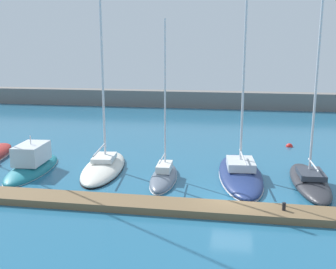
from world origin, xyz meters
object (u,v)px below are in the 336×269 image
Objects in this scene: dock_bollard at (284,206)px; motorboat_teal_second at (32,165)px; sailboat_navy_fifth at (240,172)px; mooring_buoy_red at (289,147)px; sailboat_slate_fourth at (164,176)px; sailboat_ivory_third at (104,167)px; sailboat_charcoal_sixth at (309,180)px.

motorboat_teal_second is at bearing 162.44° from dock_bollard.
sailboat_navy_fifth is 31.55× the size of mooring_buoy_red.
sailboat_ivory_third is at bearing 71.12° from sailboat_slate_fourth.
sailboat_charcoal_sixth is 29.82× the size of dock_bollard.
dock_bollard reaches higher than mooring_buoy_red.
sailboat_slate_fourth is 15.13m from mooring_buoy_red.
motorboat_teal_second reaches higher than dock_bollard.
motorboat_teal_second is 22.90m from mooring_buoy_red.
sailboat_charcoal_sixth is (20.13, 0.20, -0.13)m from motorboat_teal_second.
sailboat_ivory_third is 17.85m from mooring_buoy_red.
mooring_buoy_red is (20.08, 11.01, -0.46)m from motorboat_teal_second.
motorboat_teal_second is 0.39× the size of sailboat_navy_fifth.
sailboat_charcoal_sixth reaches higher than mooring_buoy_red.
sailboat_slate_fourth is 9.97m from sailboat_charcoal_sixth.
sailboat_navy_fifth reaches higher than sailboat_slate_fourth.
motorboat_teal_second is at bearing 88.51° from sailboat_charcoal_sixth.
mooring_buoy_red is (9.90, 11.44, -0.28)m from sailboat_slate_fourth.
sailboat_charcoal_sixth is 20.50× the size of mooring_buoy_red.
sailboat_ivory_third is 1.10× the size of sailboat_charcoal_sixth.
mooring_buoy_red is (4.58, 9.85, -0.38)m from sailboat_navy_fifth.
sailboat_ivory_third is 14.23m from dock_bollard.
motorboat_teal_second is 5.37m from sailboat_ivory_third.
motorboat_teal_second is 15.54m from sailboat_navy_fifth.
motorboat_teal_second is at bearing -151.26° from mooring_buoy_red.
sailboat_ivory_third reaches higher than mooring_buoy_red.
sailboat_navy_fifth reaches higher than dock_bollard.
dock_bollard is at bearing 156.38° from sailboat_charcoal_sixth.
sailboat_navy_fifth reaches higher than motorboat_teal_second.
motorboat_teal_second is 10.19m from sailboat_slate_fourth.
mooring_buoy_red is 16.81m from dock_bollard.
motorboat_teal_second is at bearing 95.28° from sailboat_ivory_third.
motorboat_teal_second reaches higher than mooring_buoy_red.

